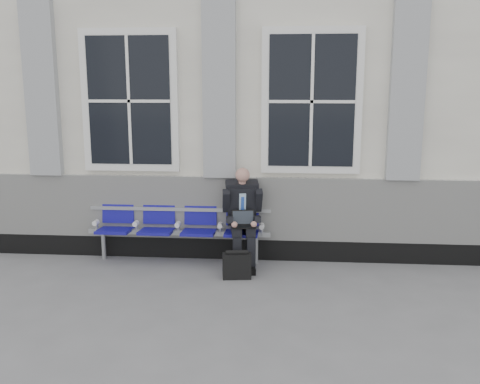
{
  "coord_description": "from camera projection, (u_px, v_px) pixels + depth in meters",
  "views": [
    {
      "loc": [
        -0.02,
        -5.9,
        2.49
      ],
      "look_at": [
        -0.57,
        0.9,
        1.1
      ],
      "focal_mm": 40.0,
      "sensor_mm": 36.0,
      "label": 1
    }
  ],
  "objects": [
    {
      "name": "businessman",
      "position": [
        243.0,
        213.0,
        7.32
      ],
      "size": [
        0.57,
        0.77,
        1.37
      ],
      "color": "black",
      "rests_on": "ground"
    },
    {
      "name": "ground",
      "position": [
        282.0,
        300.0,
        6.25
      ],
      "size": [
        70.0,
        70.0,
        0.0
      ],
      "primitive_type": "plane",
      "color": "slate",
      "rests_on": "ground"
    },
    {
      "name": "station_building",
      "position": [
        284.0,
        99.0,
        9.2
      ],
      "size": [
        14.4,
        4.4,
        4.49
      ],
      "color": "white",
      "rests_on": "ground"
    },
    {
      "name": "bench",
      "position": [
        179.0,
        223.0,
        7.55
      ],
      "size": [
        2.6,
        0.47,
        0.91
      ],
      "color": "#9EA0A3",
      "rests_on": "ground"
    },
    {
      "name": "briefcase",
      "position": [
        237.0,
        265.0,
        6.92
      ],
      "size": [
        0.39,
        0.21,
        0.38
      ],
      "color": "black",
      "rests_on": "ground"
    }
  ]
}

